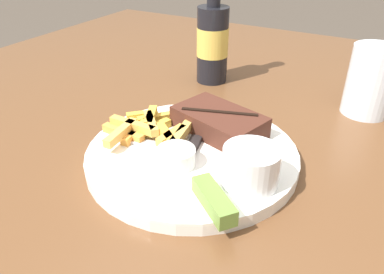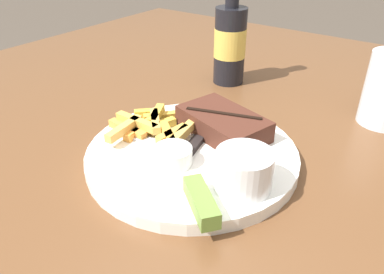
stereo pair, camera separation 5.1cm
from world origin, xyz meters
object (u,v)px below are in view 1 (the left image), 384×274
drinking_glass (371,81)px  steak_portion (219,122)px  knife_utensil (195,134)px  fork_utensil (139,142)px  dipping_sauce_cup (174,155)px  pickle_spear (214,200)px  coleslaw_cup (251,164)px  beer_bottle (213,40)px  dinner_plate (192,155)px

drinking_glass → steak_portion: bearing=-130.2°
steak_portion → knife_utensil: size_ratio=0.91×
fork_utensil → drinking_glass: (0.26, 0.30, 0.04)m
dipping_sauce_cup → fork_utensil: (-0.07, 0.02, -0.01)m
knife_utensil → pickle_spear: bearing=-156.8°
fork_utensil → knife_utensil: 0.08m
dipping_sauce_cup → fork_utensil: dipping_sauce_cup is taller
fork_utensil → drinking_glass: 0.40m
coleslaw_cup → pickle_spear: coleslaw_cup is taller
knife_utensil → drinking_glass: drinking_glass is taller
beer_bottle → steak_portion: bearing=-60.9°
coleslaw_cup → dipping_sauce_cup: coleslaw_cup is taller
beer_bottle → drinking_glass: (0.30, -0.00, -0.03)m
dipping_sauce_cup → knife_utensil: (-0.01, 0.08, -0.01)m
pickle_spear → drinking_glass: (0.11, 0.37, 0.03)m
coleslaw_cup → dipping_sauce_cup: (-0.10, -0.01, -0.01)m
dinner_plate → dipping_sauce_cup: size_ratio=5.81×
pickle_spear → dinner_plate: bearing=130.7°
coleslaw_cup → knife_utensil: coleslaw_cup is taller
dinner_plate → fork_utensil: bearing=-163.0°
coleslaw_cup → pickle_spear: bearing=-106.6°
knife_utensil → dinner_plate: bearing=-171.5°
fork_utensil → pickle_spear: bearing=-41.5°
dinner_plate → steak_portion: size_ratio=1.98×
drinking_glass → coleslaw_cup: bearing=-106.6°
steak_portion → knife_utensil: 0.04m
drinking_glass → pickle_spear: bearing=-106.6°
steak_portion → coleslaw_cup: coleslaw_cup is taller
coleslaw_cup → beer_bottle: bearing=123.8°
knife_utensil → drinking_glass: size_ratio=1.39×
dinner_plate → fork_utensil: fork_utensil is taller
pickle_spear → beer_bottle: beer_bottle is taller
dinner_plate → fork_utensil: size_ratio=2.24×
dinner_plate → dipping_sauce_cup: 0.05m
pickle_spear → beer_bottle: bearing=117.0°
steak_portion → drinking_glass: bearing=49.8°
fork_utensil → dinner_plate: bearing=0.0°
beer_bottle → drinking_glass: 0.30m
dipping_sauce_cup → pickle_spear: bearing=-31.7°
dipping_sauce_cup → beer_bottle: (-0.11, 0.32, 0.05)m
steak_portion → dipping_sauce_cup: 0.11m
pickle_spear → fork_utensil: (-0.15, 0.07, -0.01)m
knife_utensil → beer_bottle: 0.27m
steak_portion → fork_utensil: steak_portion is taller
dinner_plate → steak_portion: 0.07m
dinner_plate → fork_utensil: (-0.07, -0.02, 0.01)m
coleslaw_cup → drinking_glass: 0.32m
dipping_sauce_cup → beer_bottle: 0.34m
dipping_sauce_cup → knife_utensil: bearing=98.2°
beer_bottle → coleslaw_cup: bearing=-56.2°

